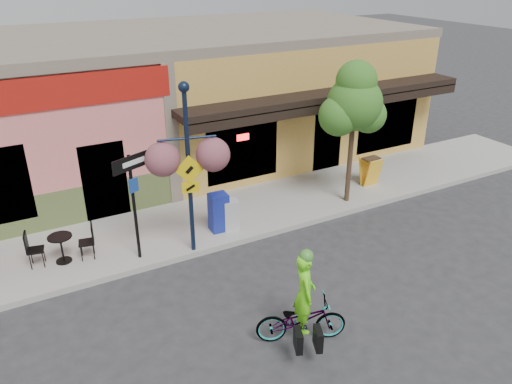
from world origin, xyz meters
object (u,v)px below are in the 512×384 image
lamp_post (189,171)px  newspaper_box_blue (219,212)px  bicycle (301,320)px  street_tree (352,133)px  newspaper_box_grey (231,215)px  building (159,97)px  one_way_sign (134,208)px  cyclist_rider (304,304)px

lamp_post → newspaper_box_blue: size_ratio=4.03×
bicycle → street_tree: 6.36m
newspaper_box_blue → lamp_post: bearing=-146.3°
newspaper_box_blue → newspaper_box_grey: newspaper_box_blue is taller
building → one_way_sign: bearing=-113.6°
bicycle → street_tree: size_ratio=0.41×
cyclist_rider → building: bearing=17.7°
building → street_tree: 7.32m
newspaper_box_blue → street_tree: (4.08, -0.19, 1.57)m
cyclist_rider → newspaper_box_blue: size_ratio=1.57×
building → newspaper_box_grey: 6.58m
lamp_post → newspaper_box_blue: 1.94m
lamp_post → one_way_sign: lamp_post is taller
bicycle → newspaper_box_blue: (0.32, 4.42, 0.21)m
street_tree → cyclist_rider: bearing=-135.8°
newspaper_box_blue → bicycle: bearing=-91.9°
building → street_tree: bearing=-61.8°
building → newspaper_box_grey: (-0.32, -6.35, -1.68)m
building → street_tree: (3.46, -6.45, -0.01)m
newspaper_box_grey → cyclist_rider: bearing=-86.3°
building → newspaper_box_grey: building is taller
building → cyclist_rider: 10.81m
street_tree → one_way_sign: bearing=-179.0°
bicycle → newspaper_box_blue: newspaper_box_blue is taller
cyclist_rider → newspaper_box_grey: (0.58, 4.33, -0.25)m
cyclist_rider → one_way_sign: size_ratio=0.62×
building → bicycle: bearing=-95.1°
bicycle → one_way_sign: (-1.92, 4.12, 1.01)m
cyclist_rider → newspaper_box_blue: bearing=19.0°
one_way_sign → street_tree: size_ratio=0.63×
lamp_post → newspaper_box_grey: bearing=34.5°
lamp_post → one_way_sign: size_ratio=1.59×
building → lamp_post: (-1.60, -6.85, -0.01)m
building → newspaper_box_grey: bearing=-92.9°
one_way_sign → bicycle: bearing=-88.4°
one_way_sign → newspaper_box_blue: bearing=-15.8°
building → bicycle: size_ratio=10.53×
cyclist_rider → newspaper_box_blue: (0.27, 4.42, -0.15)m
newspaper_box_grey → lamp_post: bearing=-147.3°
cyclist_rider → newspaper_box_grey: cyclist_rider is taller
cyclist_rider → newspaper_box_blue: 4.43m
lamp_post → street_tree: bearing=17.6°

